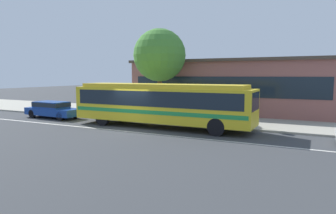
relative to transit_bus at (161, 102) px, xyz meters
name	(u,v)px	position (x,y,z in m)	size (l,w,h in m)	color
ground_plane	(130,129)	(-1.46, -1.34, -1.63)	(120.00, 120.00, 0.00)	#383A3D
sidewalk_slab	(175,115)	(-1.46, 5.35, -1.57)	(60.00, 8.00, 0.12)	#A19D8D
lane_stripe_center	(123,131)	(-1.46, -2.14, -1.63)	(56.00, 0.16, 0.01)	silver
transit_bus	(161,102)	(0.00, 0.00, 0.00)	(11.93, 2.44, 2.80)	gold
sedan_behind_bus	(53,109)	(-9.68, 0.11, -0.91)	(4.81, 1.92, 1.29)	navy
pedestrian_waiting_near_sign	(135,105)	(-3.56, 2.56, -0.55)	(0.46, 0.46, 1.65)	navy
bus_stop_sign	(248,102)	(5.10, 2.11, 0.04)	(0.09, 0.44, 2.41)	gray
street_tree_near_stop	(160,55)	(-2.40, 4.41, 3.29)	(4.16, 4.16, 6.90)	brown
station_building	(235,86)	(2.12, 10.66, 0.72)	(17.42, 8.80, 4.69)	#915852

